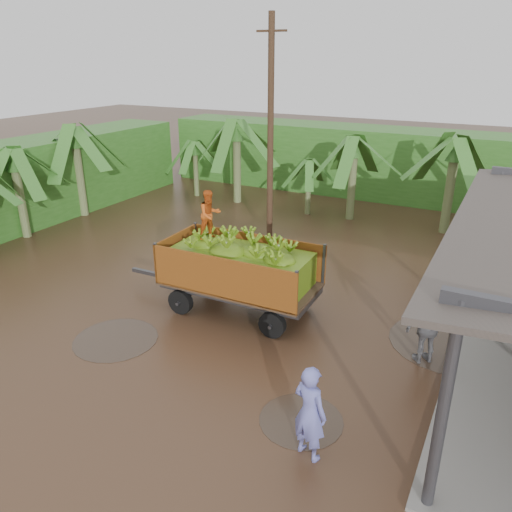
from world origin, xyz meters
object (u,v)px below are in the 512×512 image
at_px(utility_pole, 270,134).
at_px(banana_trailer, 239,268).
at_px(man_grey, 428,328).
at_px(man_blue, 310,412).

bearing_deg(utility_pole, banana_trailer, -71.96).
xyz_separation_m(banana_trailer, man_grey, (5.46, -0.19, -0.40)).
height_order(banana_trailer, man_grey, banana_trailer).
relative_size(banana_trailer, man_grey, 3.26).
height_order(man_grey, utility_pole, utility_pole).
relative_size(man_blue, utility_pole, 0.23).
xyz_separation_m(man_blue, utility_pole, (-5.98, 10.34, 3.37)).
xyz_separation_m(banana_trailer, utility_pole, (-1.90, 5.83, 3.00)).
bearing_deg(banana_trailer, utility_pole, 106.90).
bearing_deg(banana_trailer, man_grey, -3.11).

